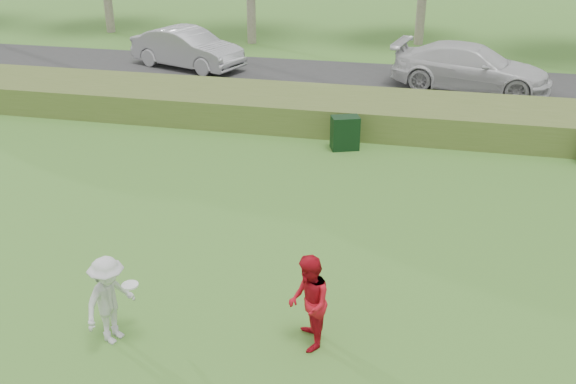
% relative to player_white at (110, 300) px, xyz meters
% --- Properties ---
extents(ground, '(120.00, 120.00, 0.00)m').
position_rel_player_white_xyz_m(ground, '(2.20, -0.38, -0.79)').
color(ground, '#3A7426').
rests_on(ground, ground).
extents(reed_strip, '(80.00, 3.00, 0.90)m').
position_rel_player_white_xyz_m(reed_strip, '(2.20, 11.62, -0.34)').
color(reed_strip, '#4E6528').
rests_on(reed_strip, ground).
extents(park_road, '(80.00, 6.00, 0.06)m').
position_rel_player_white_xyz_m(park_road, '(2.20, 16.62, -0.76)').
color(park_road, '#2D2D2D').
rests_on(park_road, ground).
extents(player_white, '(0.97, 1.15, 1.58)m').
position_rel_player_white_xyz_m(player_white, '(0.00, 0.00, 0.00)').
color(player_white, silver).
rests_on(player_white, ground).
extents(player_red, '(0.85, 0.97, 1.67)m').
position_rel_player_white_xyz_m(player_red, '(3.21, 0.56, 0.05)').
color(player_red, red).
rests_on(player_red, ground).
extents(utility_cabinet, '(0.91, 0.74, 0.98)m').
position_rel_player_white_xyz_m(utility_cabinet, '(2.58, 9.53, -0.30)').
color(utility_cabinet, black).
rests_on(utility_cabinet, ground).
extents(car_mid, '(5.20, 3.26, 1.62)m').
position_rel_player_white_xyz_m(car_mid, '(-5.10, 17.25, 0.08)').
color(car_mid, silver).
rests_on(car_mid, park_road).
extents(car_right, '(6.11, 3.47, 1.67)m').
position_rel_player_white_xyz_m(car_right, '(6.32, 16.41, 0.10)').
color(car_right, silver).
rests_on(car_right, park_road).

